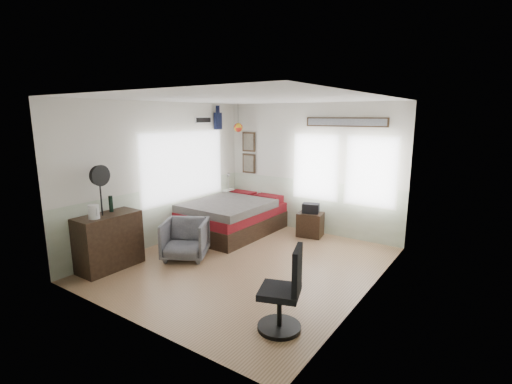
{
  "coord_description": "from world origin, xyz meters",
  "views": [
    {
      "loc": [
        3.44,
        -4.75,
        2.44
      ],
      "look_at": [
        -0.1,
        0.4,
        1.15
      ],
      "focal_mm": 26.0,
      "sensor_mm": 36.0,
      "label": 1
    }
  ],
  "objects_px": {
    "armchair": "(185,239)",
    "task_chair": "(284,297)",
    "bed": "(232,216)",
    "dresser": "(109,241)",
    "nightstand": "(310,224)"
  },
  "relations": [
    {
      "from": "bed",
      "to": "task_chair",
      "type": "distance_m",
      "value": 3.81
    },
    {
      "from": "bed",
      "to": "dresser",
      "type": "bearing_deg",
      "value": -99.0
    },
    {
      "from": "bed",
      "to": "task_chair",
      "type": "bearing_deg",
      "value": -42.17
    },
    {
      "from": "nightstand",
      "to": "task_chair",
      "type": "height_order",
      "value": "task_chair"
    },
    {
      "from": "bed",
      "to": "task_chair",
      "type": "relative_size",
      "value": 2.17
    },
    {
      "from": "bed",
      "to": "armchair",
      "type": "height_order",
      "value": "bed"
    },
    {
      "from": "bed",
      "to": "nightstand",
      "type": "relative_size",
      "value": 4.47
    },
    {
      "from": "armchair",
      "to": "task_chair",
      "type": "distance_m",
      "value": 2.72
    },
    {
      "from": "bed",
      "to": "armchair",
      "type": "bearing_deg",
      "value": -80.71
    },
    {
      "from": "armchair",
      "to": "nightstand",
      "type": "bearing_deg",
      "value": 31.01
    },
    {
      "from": "armchair",
      "to": "task_chair",
      "type": "height_order",
      "value": "task_chair"
    },
    {
      "from": "dresser",
      "to": "armchair",
      "type": "relative_size",
      "value": 1.34
    },
    {
      "from": "nightstand",
      "to": "task_chair",
      "type": "relative_size",
      "value": 0.48
    },
    {
      "from": "bed",
      "to": "task_chair",
      "type": "height_order",
      "value": "task_chair"
    },
    {
      "from": "task_chair",
      "to": "bed",
      "type": "bearing_deg",
      "value": 117.42
    }
  ]
}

